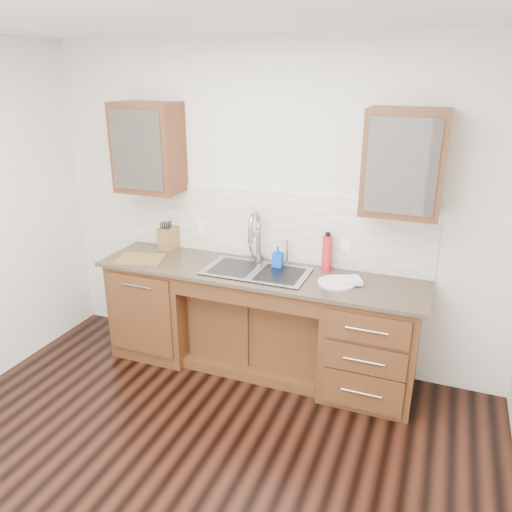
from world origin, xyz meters
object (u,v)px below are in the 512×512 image
at_px(water_bottle, 327,254).
at_px(plate, 337,283).
at_px(knife_block, 169,238).
at_px(soap_bottle, 278,257).
at_px(cutting_board, 141,259).

height_order(water_bottle, plate, water_bottle).
xyz_separation_m(water_bottle, knife_block, (-1.47, 0.01, -0.05)).
relative_size(soap_bottle, water_bottle, 0.61).
xyz_separation_m(soap_bottle, water_bottle, (0.39, 0.07, 0.06)).
bearing_deg(cutting_board, soap_bottle, 12.95).
bearing_deg(soap_bottle, water_bottle, 8.87).
distance_m(water_bottle, plate, 0.30).
xyz_separation_m(soap_bottle, plate, (0.53, -0.16, -0.08)).
bearing_deg(cutting_board, plate, 3.56).
height_order(plate, cutting_board, cutting_board).
xyz_separation_m(plate, knife_block, (-1.61, 0.24, 0.09)).
relative_size(plate, cutting_board, 0.76).
bearing_deg(plate, water_bottle, 121.26).
bearing_deg(knife_block, water_bottle, 10.37).
distance_m(plate, cutting_board, 1.69).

